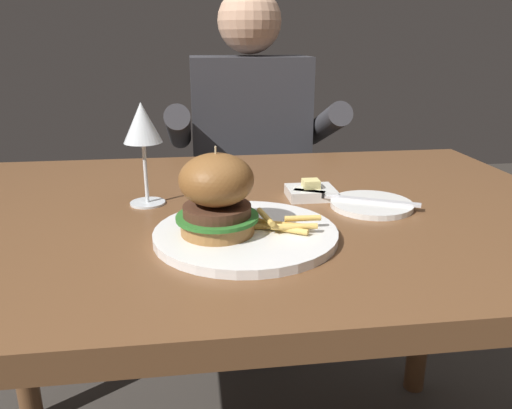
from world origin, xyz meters
The scene contains 9 objects.
dining_table centered at (0.00, 0.00, 0.65)m, with size 1.25×0.83×0.74m.
main_plate centered at (-0.01, -0.15, 0.75)m, with size 0.28×0.28×0.01m, color white.
burger_sandwich centered at (-0.06, -0.16, 0.81)m, with size 0.12×0.12×0.13m.
fries_pile centered at (0.04, -0.16, 0.76)m, with size 0.11×0.08×0.02m.
wine_glass centered at (-0.17, 0.04, 0.88)m, with size 0.07×0.07×0.19m.
bread_plate centered at (0.23, -0.03, 0.74)m, with size 0.15×0.15×0.01m, color white.
table_knife centered at (0.19, -0.01, 0.75)m, with size 0.21×0.12×0.01m.
butter_dish centered at (0.13, 0.04, 0.75)m, with size 0.09×0.07×0.04m.
diner_person centered at (0.10, 0.69, 0.56)m, with size 0.51×0.36×1.18m.
Camera 1 is at (-0.09, -0.86, 1.04)m, focal length 35.00 mm.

